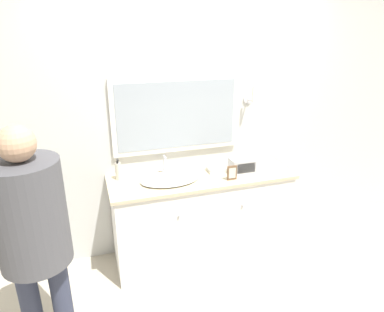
# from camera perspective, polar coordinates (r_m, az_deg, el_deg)

# --- Properties ---
(ground_plane) EXTENTS (14.00, 14.00, 0.00)m
(ground_plane) POSITION_cam_1_polar(r_m,az_deg,el_deg) (3.36, 3.19, -18.72)
(ground_plane) COLOR #B2A893
(wall_back) EXTENTS (8.00, 0.18, 2.55)m
(wall_back) POSITION_cam_1_polar(r_m,az_deg,el_deg) (3.28, -0.18, 5.56)
(wall_back) COLOR silver
(wall_back) RESTS_ON ground_plane
(vanity_counter) EXTENTS (1.69, 0.58, 0.86)m
(vanity_counter) POSITION_cam_1_polar(r_m,az_deg,el_deg) (3.34, 1.55, -9.98)
(vanity_counter) COLOR white
(vanity_counter) RESTS_ON ground_plane
(sink_basin) EXTENTS (0.52, 0.38, 0.18)m
(sink_basin) POSITION_cam_1_polar(r_m,az_deg,el_deg) (3.03, -3.81, -3.79)
(sink_basin) COLOR white
(sink_basin) RESTS_ON vanity_counter
(soap_bottle) EXTENTS (0.05, 0.05, 0.20)m
(soap_bottle) POSITION_cam_1_polar(r_m,az_deg,el_deg) (3.09, -12.20, -2.45)
(soap_bottle) COLOR beige
(soap_bottle) RESTS_ON vanity_counter
(appliance_box) EXTENTS (0.25, 0.15, 0.14)m
(appliance_box) POSITION_cam_1_polar(r_m,az_deg,el_deg) (3.22, 8.49, -1.55)
(appliance_box) COLOR #BCBCC1
(appliance_box) RESTS_ON vanity_counter
(picture_frame) EXTENTS (0.09, 0.01, 0.13)m
(picture_frame) POSITION_cam_1_polar(r_m,az_deg,el_deg) (3.04, 6.69, -2.80)
(picture_frame) COLOR brown
(picture_frame) RESTS_ON vanity_counter
(hand_towel_near_sink) EXTENTS (0.17, 0.12, 0.04)m
(hand_towel_near_sink) POSITION_cam_1_polar(r_m,az_deg,el_deg) (3.23, 4.11, -2.22)
(hand_towel_near_sink) COLOR silver
(hand_towel_near_sink) RESTS_ON vanity_counter
(metal_tray) EXTENTS (0.18, 0.13, 0.01)m
(metal_tray) POSITION_cam_1_polar(r_m,az_deg,el_deg) (3.40, 11.83, -1.70)
(metal_tray) COLOR silver
(metal_tray) RESTS_ON vanity_counter
(person) EXTENTS (0.42, 0.42, 1.64)m
(person) POSITION_cam_1_polar(r_m,az_deg,el_deg) (2.31, -25.09, -10.63)
(person) COLOR #33384C
(person) RESTS_ON ground_plane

